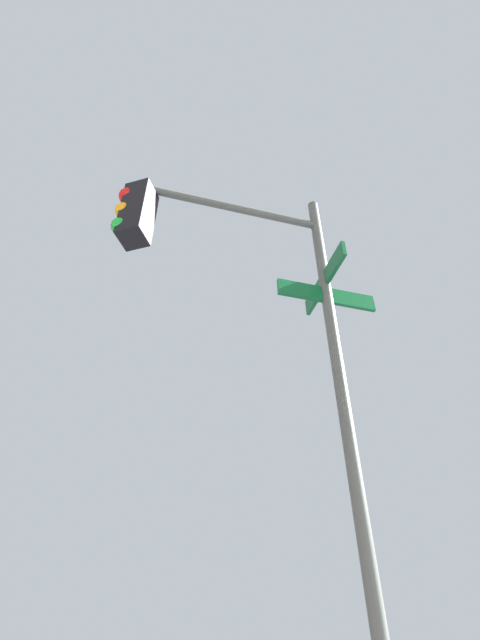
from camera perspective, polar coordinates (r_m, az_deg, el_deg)
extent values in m
cylinder|color=#474C47|center=(4.23, 12.83, -10.97)|extent=(0.12, 0.12, 5.78)
cylinder|color=#474C47|center=(5.54, -0.88, 13.71)|extent=(1.82, 1.17, 0.09)
cube|color=black|center=(5.14, -12.54, 12.71)|extent=(0.28, 0.28, 0.80)
sphere|color=red|center=(5.34, -13.81, 14.65)|extent=(0.18, 0.18, 0.18)
sphere|color=orange|center=(5.15, -14.23, 12.96)|extent=(0.18, 0.18, 0.18)
sphere|color=green|center=(4.96, -14.68, 11.14)|extent=(0.18, 0.18, 0.18)
cube|color=#0F5128|center=(4.99, 10.68, 3.00)|extent=(0.96, 0.61, 0.20)
cube|color=#0F5128|center=(5.14, 10.39, 4.85)|extent=(0.56, 0.87, 0.20)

